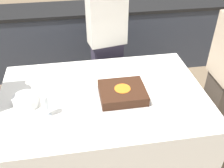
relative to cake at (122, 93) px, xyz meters
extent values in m
plane|color=#7A664C|center=(-0.15, 0.06, -0.78)|extent=(14.00, 14.00, 0.00)
cube|color=#333842|center=(-0.15, 1.71, -0.34)|extent=(4.40, 0.55, 0.88)
cube|color=black|center=(-0.15, 1.71, 0.12)|extent=(4.40, 0.58, 0.04)
cube|color=white|center=(-0.15, 0.06, -0.41)|extent=(1.74, 1.16, 0.74)
cube|color=#B7B2AD|center=(0.00, 0.00, -0.04)|extent=(0.41, 0.37, 0.00)
cube|color=#381E11|center=(0.00, 0.00, 0.00)|extent=(0.37, 0.33, 0.08)
cylinder|color=orange|center=(0.00, 0.00, 0.04)|extent=(0.13, 0.13, 0.00)
cylinder|color=white|center=(-0.78, 0.02, 0.00)|extent=(0.20, 0.20, 0.08)
cylinder|color=white|center=(-0.61, -0.13, -0.04)|extent=(0.07, 0.07, 0.00)
cylinder|color=white|center=(-0.61, -0.13, 0.00)|extent=(0.01, 0.01, 0.08)
cylinder|color=white|center=(-0.61, -0.13, 0.09)|extent=(0.06, 0.06, 0.11)
cylinder|color=white|center=(-0.02, 0.31, -0.04)|extent=(0.20, 0.20, 0.00)
cube|color=#383347|center=(0.00, 0.86, -0.38)|extent=(0.36, 0.22, 0.81)
cube|color=silver|center=(0.00, 0.86, 0.30)|extent=(0.42, 0.27, 0.54)
cube|color=#4C4238|center=(0.93, 0.06, -0.38)|extent=(0.16, 0.28, 0.80)
camera|label=1|loc=(-0.36, -1.67, 1.32)|focal=42.00mm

